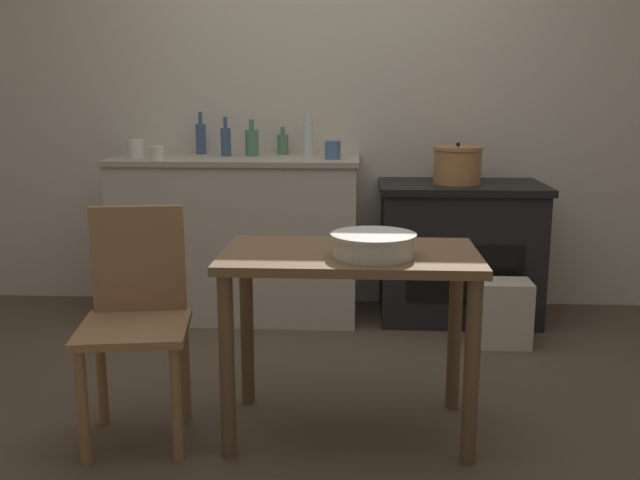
{
  "coord_description": "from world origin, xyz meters",
  "views": [
    {
      "loc": [
        0.19,
        -2.86,
        1.32
      ],
      "look_at": [
        0.0,
        0.51,
        0.62
      ],
      "focal_mm": 40.0,
      "sensor_mm": 36.0,
      "label": 1
    }
  ],
  "objects_px": {
    "mixing_bowl_large": "(373,244)",
    "cup_right": "(333,150)",
    "stock_pot": "(457,165)",
    "bottle_center": "(226,141)",
    "stove": "(459,251)",
    "work_table": "(350,285)",
    "chair": "(136,315)",
    "bottle_far_left": "(201,138)",
    "bottle_left": "(308,136)",
    "cup_mid_right": "(157,153)",
    "flour_sack": "(502,313)",
    "bottle_mid_left": "(283,144)",
    "cup_center_right": "(136,149)",
    "bottle_center_left": "(252,142)"
  },
  "relations": [
    {
      "from": "stock_pot",
      "to": "bottle_center",
      "type": "distance_m",
      "value": 1.35
    },
    {
      "from": "stove",
      "to": "bottle_far_left",
      "type": "xyz_separation_m",
      "value": [
        -1.55,
        0.17,
        0.64
      ]
    },
    {
      "from": "cup_center_right",
      "to": "cup_mid_right",
      "type": "height_order",
      "value": "cup_center_right"
    },
    {
      "from": "chair",
      "to": "cup_mid_right",
      "type": "distance_m",
      "value": 1.46
    },
    {
      "from": "bottle_far_left",
      "to": "bottle_left",
      "type": "distance_m",
      "value": 0.66
    },
    {
      "from": "work_table",
      "to": "bottle_far_left",
      "type": "bearing_deg",
      "value": 119.04
    },
    {
      "from": "chair",
      "to": "bottle_far_left",
      "type": "height_order",
      "value": "bottle_far_left"
    },
    {
      "from": "bottle_mid_left",
      "to": "cup_center_right",
      "type": "relative_size",
      "value": 1.6
    },
    {
      "from": "cup_mid_right",
      "to": "flour_sack",
      "type": "bearing_deg",
      "value": -7.67
    },
    {
      "from": "stock_pot",
      "to": "bottle_left",
      "type": "relative_size",
      "value": 0.96
    },
    {
      "from": "work_table",
      "to": "bottle_mid_left",
      "type": "bearing_deg",
      "value": 104.41
    },
    {
      "from": "bottle_mid_left",
      "to": "cup_right",
      "type": "relative_size",
      "value": 1.61
    },
    {
      "from": "chair",
      "to": "bottle_far_left",
      "type": "bearing_deg",
      "value": 85.17
    },
    {
      "from": "bottle_left",
      "to": "cup_center_right",
      "type": "distance_m",
      "value": 1.0
    },
    {
      "from": "stove",
      "to": "flour_sack",
      "type": "xyz_separation_m",
      "value": [
        0.17,
        -0.48,
        -0.23
      ]
    },
    {
      "from": "mixing_bowl_large",
      "to": "bottle_mid_left",
      "type": "relative_size",
      "value": 1.91
    },
    {
      "from": "stock_pot",
      "to": "bottle_center",
      "type": "xyz_separation_m",
      "value": [
        -1.35,
        0.06,
        0.13
      ]
    },
    {
      "from": "bottle_far_left",
      "to": "bottle_left",
      "type": "height_order",
      "value": "bottle_left"
    },
    {
      "from": "stock_pot",
      "to": "bottle_left",
      "type": "xyz_separation_m",
      "value": [
        -0.87,
        0.12,
        0.15
      ]
    },
    {
      "from": "work_table",
      "to": "cup_mid_right",
      "type": "relative_size",
      "value": 11.61
    },
    {
      "from": "stove",
      "to": "work_table",
      "type": "relative_size",
      "value": 0.98
    },
    {
      "from": "work_table",
      "to": "mixing_bowl_large",
      "type": "height_order",
      "value": "mixing_bowl_large"
    },
    {
      "from": "bottle_far_left",
      "to": "cup_right",
      "type": "xyz_separation_m",
      "value": [
        0.81,
        -0.29,
        -0.05
      ]
    },
    {
      "from": "chair",
      "to": "bottle_left",
      "type": "relative_size",
      "value": 3.04
    },
    {
      "from": "bottle_left",
      "to": "cup_mid_right",
      "type": "bearing_deg",
      "value": -158.35
    },
    {
      "from": "cup_mid_right",
      "to": "bottle_mid_left",
      "type": "bearing_deg",
      "value": 31.74
    },
    {
      "from": "cup_center_right",
      "to": "flour_sack",
      "type": "bearing_deg",
      "value": -10.94
    },
    {
      "from": "work_table",
      "to": "bottle_left",
      "type": "height_order",
      "value": "bottle_left"
    },
    {
      "from": "bottle_far_left",
      "to": "stock_pot",
      "type": "bearing_deg",
      "value": -7.25
    },
    {
      "from": "flour_sack",
      "to": "cup_right",
      "type": "bearing_deg",
      "value": 158.23
    },
    {
      "from": "mixing_bowl_large",
      "to": "cup_right",
      "type": "distance_m",
      "value": 1.5
    },
    {
      "from": "bottle_mid_left",
      "to": "bottle_center_left",
      "type": "xyz_separation_m",
      "value": [
        -0.17,
        -0.12,
        0.02
      ]
    },
    {
      "from": "bottle_left",
      "to": "bottle_far_left",
      "type": "bearing_deg",
      "value": 173.52
    },
    {
      "from": "stove",
      "to": "chair",
      "type": "height_order",
      "value": "chair"
    },
    {
      "from": "stock_pot",
      "to": "mixing_bowl_large",
      "type": "relative_size",
      "value": 0.89
    },
    {
      "from": "flour_sack",
      "to": "bottle_left",
      "type": "distance_m",
      "value": 1.5
    },
    {
      "from": "bottle_center_left",
      "to": "bottle_center",
      "type": "height_order",
      "value": "bottle_center"
    },
    {
      "from": "bottle_center_left",
      "to": "work_table",
      "type": "bearing_deg",
      "value": -68.91
    },
    {
      "from": "bottle_far_left",
      "to": "mixing_bowl_large",
      "type": "bearing_deg",
      "value": -59.92
    },
    {
      "from": "stock_pot",
      "to": "bottle_far_left",
      "type": "xyz_separation_m",
      "value": [
        -1.52,
        0.19,
        0.14
      ]
    },
    {
      "from": "bottle_left",
      "to": "bottle_center",
      "type": "xyz_separation_m",
      "value": [
        -0.48,
        -0.06,
        -0.02
      ]
    },
    {
      "from": "work_table",
      "to": "cup_mid_right",
      "type": "height_order",
      "value": "cup_mid_right"
    },
    {
      "from": "stove",
      "to": "stock_pot",
      "type": "relative_size",
      "value": 3.36
    },
    {
      "from": "stove",
      "to": "cup_mid_right",
      "type": "distance_m",
      "value": 1.82
    },
    {
      "from": "mixing_bowl_large",
      "to": "cup_center_right",
      "type": "bearing_deg",
      "value": 131.84
    },
    {
      "from": "stock_pot",
      "to": "bottle_center",
      "type": "height_order",
      "value": "bottle_center"
    },
    {
      "from": "chair",
      "to": "flour_sack",
      "type": "distance_m",
      "value": 1.97
    },
    {
      "from": "stock_pot",
      "to": "bottle_center",
      "type": "bearing_deg",
      "value": 177.29
    },
    {
      "from": "work_table",
      "to": "mixing_bowl_large",
      "type": "relative_size",
      "value": 3.08
    },
    {
      "from": "stove",
      "to": "chair",
      "type": "xyz_separation_m",
      "value": [
        -1.44,
        -1.57,
        0.08
      ]
    }
  ]
}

